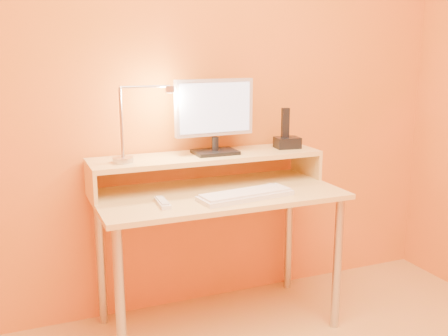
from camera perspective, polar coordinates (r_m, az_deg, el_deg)
name	(u,v)px	position (r m, az deg, el deg)	size (l,w,h in m)	color
wall_back	(195,80)	(2.77, -3.19, 9.66)	(3.00, 0.04, 2.50)	orange
desk_leg_fl	(120,303)	(2.33, -11.35, -14.38)	(0.04, 0.04, 0.69)	#B1B1BA
desk_leg_fr	(337,264)	(2.73, 12.34, -10.25)	(0.04, 0.04, 0.69)	#B1B1BA
desk_leg_bl	(101,260)	(2.78, -13.40, -9.86)	(0.04, 0.04, 0.69)	#B1B1BA
desk_leg_br	(289,232)	(3.12, 7.11, -7.05)	(0.04, 0.04, 0.69)	#B1B1BA
desk_lower	(218,194)	(2.56, -0.68, -2.89)	(1.20, 0.60, 0.03)	tan
shelf_riser_left	(91,183)	(2.54, -14.46, -1.59)	(0.02, 0.30, 0.14)	tan
shelf_riser_right	(306,163)	(2.93, 9.00, 0.58)	(0.02, 0.30, 0.14)	tan
desk_shelf	(207,157)	(2.66, -1.88, 1.24)	(1.20, 0.30, 0.03)	tan
monitor_foot	(215,152)	(2.67, -0.97, 1.76)	(0.22, 0.16, 0.02)	black
monitor_neck	(215,144)	(2.67, -0.98, 2.69)	(0.04, 0.04, 0.07)	black
monitor_panel	(214,107)	(2.65, -1.07, 6.67)	(0.42, 0.04, 0.29)	#AFAFB7
monitor_back	(213,107)	(2.67, -1.26, 6.72)	(0.38, 0.01, 0.24)	black
monitor_screen	(216,108)	(2.63, -0.92, 6.63)	(0.38, 0.00, 0.25)	#BACEFF
lamp_base	(123,160)	(2.51, -11.04, 0.88)	(0.10, 0.10, 0.03)	#B1B1BA
lamp_post	(121,123)	(2.48, -11.22, 4.89)	(0.01, 0.01, 0.33)	#B1B1BA
lamp_arm	(145,87)	(2.49, -8.65, 8.84)	(0.01, 0.01, 0.24)	#B1B1BA
lamp_head	(170,89)	(2.52, -5.96, 8.62)	(0.04, 0.04, 0.03)	#B1B1BA
lamp_bulb	(170,92)	(2.53, -5.95, 8.26)	(0.03, 0.03, 0.00)	#FFEAC6
phone_dock	(287,143)	(2.85, 6.96, 2.79)	(0.13, 0.10, 0.06)	black
phone_handset	(285,123)	(2.83, 6.75, 4.96)	(0.04, 0.03, 0.16)	black
phone_led	(299,144)	(2.83, 8.26, 2.67)	(0.01, 0.00, 0.04)	#1727F1
keyboard	(246,196)	(2.45, 2.40, -3.06)	(0.46, 0.15, 0.02)	silver
mouse	(273,187)	(2.59, 5.39, -2.10)	(0.06, 0.10, 0.04)	white
remote_control	(162,203)	(2.36, -6.78, -3.83)	(0.04, 0.17, 0.02)	silver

